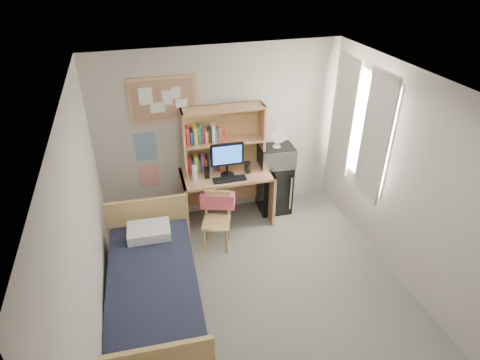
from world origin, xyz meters
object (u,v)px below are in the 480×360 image
object	(u,v)px
desk_chair	(216,222)
speaker_left	(207,173)
bulletin_board	(164,100)
desk_fan	(277,138)
monitor	(227,160)
mini_fridge	(274,187)
desk	(227,197)
speaker_right	(247,167)
microwave	(276,156)
bed	(155,295)

from	to	relation	value
desk_chair	speaker_left	xyz separation A→B (m)	(-0.00, 0.51, 0.51)
bulletin_board	desk_fan	xyz separation A→B (m)	(1.57, -0.26, -0.65)
bulletin_board	desk_fan	world-z (taller)	bulletin_board
monitor	mini_fridge	bearing A→B (deg)	12.90
desk	speaker_right	world-z (taller)	speaker_right
bulletin_board	mini_fridge	distance (m)	2.19
desk_chair	speaker_right	size ratio (longest dim) A/B	4.65
mini_fridge	bulletin_board	bearing A→B (deg)	174.71
speaker_left	microwave	size ratio (longest dim) A/B	0.32
mini_fridge	microwave	size ratio (longest dim) A/B	1.58
desk	desk_fan	size ratio (longest dim) A/B	4.43
desk_chair	desk_fan	xyz separation A→B (m)	(1.10, 0.64, 0.86)
mini_fridge	speaker_right	distance (m)	0.74
desk	bed	bearing A→B (deg)	-127.36
desk_chair	monitor	distance (m)	0.89
speaker_left	speaker_right	world-z (taller)	speaker_right
speaker_right	microwave	bearing A→B (deg)	18.15
bulletin_board	monitor	distance (m)	1.20
speaker_left	desk_fan	world-z (taller)	desk_fan
desk	bed	xyz separation A→B (m)	(-1.26, -1.54, -0.14)
bulletin_board	desk	world-z (taller)	bulletin_board
speaker_right	microwave	size ratio (longest dim) A/B	0.34
mini_fridge	microwave	distance (m)	0.56
speaker_left	microwave	world-z (taller)	microwave
desk	desk_chair	distance (m)	0.64
bed	bulletin_board	bearing A→B (deg)	78.77
speaker_left	speaker_right	size ratio (longest dim) A/B	0.93
speaker_right	speaker_left	bearing A→B (deg)	-180.00
desk_fan	microwave	bearing A→B (deg)	0.00
microwave	desk_chair	bearing A→B (deg)	-146.26
bulletin_board	desk	size ratio (longest dim) A/B	0.70
microwave	desk_fan	world-z (taller)	desk_fan
monitor	desk_fan	size ratio (longest dim) A/B	1.68
mini_fridge	bed	size ratio (longest dim) A/B	0.40
desk	speaker_right	xyz separation A→B (m)	(0.30, -0.07, 0.51)
bed	desk_fan	distance (m)	2.79
desk	monitor	xyz separation A→B (m)	(-0.00, -0.06, 0.67)
speaker_left	speaker_right	bearing A→B (deg)	0.00
bulletin_board	microwave	xyz separation A→B (m)	(1.57, -0.26, -0.95)
bulletin_board	bed	bearing A→B (deg)	-104.65
monitor	desk	bearing A→B (deg)	90.00
bed	speaker_right	world-z (taller)	speaker_right
desk	monitor	size ratio (longest dim) A/B	2.64
bed	monitor	world-z (taller)	monitor
speaker_right	bulletin_board	bearing A→B (deg)	161.12
monitor	speaker_right	size ratio (longest dim) A/B	2.86
desk_chair	bed	size ratio (longest dim) A/B	0.40
speaker_left	microwave	xyz separation A→B (m)	(1.10, 0.12, 0.05)
mini_fridge	speaker_right	size ratio (longest dim) A/B	4.62
mini_fridge	monitor	size ratio (longest dim) A/B	1.61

